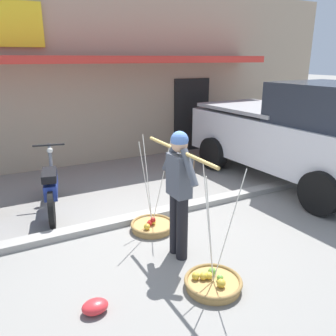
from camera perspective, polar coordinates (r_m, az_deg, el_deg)
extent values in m
plane|color=gray|center=(5.21, -0.51, -11.33)|extent=(90.00, 90.00, 0.00)
cube|color=gray|center=(5.75, -3.76, -7.87)|extent=(20.00, 0.24, 0.10)
cylinder|color=black|center=(4.66, 1.20, -9.10)|extent=(0.15, 0.15, 0.86)
cylinder|color=black|center=(4.52, 2.34, -10.00)|extent=(0.15, 0.15, 0.86)
cube|color=#474C56|center=(4.31, 1.85, -1.25)|extent=(0.20, 0.34, 0.54)
sphere|color=tan|center=(4.20, 1.90, 3.98)|extent=(0.21, 0.21, 0.21)
sphere|color=#4C70B2|center=(4.19, 1.91, 4.65)|extent=(0.22, 0.22, 0.22)
cylinder|color=#474C56|center=(4.46, 0.33, 1.70)|extent=(0.09, 0.34, 0.43)
cylinder|color=#474C56|center=(4.06, 3.57, 0.05)|extent=(0.09, 0.34, 0.43)
cylinder|color=tan|center=(4.22, 1.89, 2.86)|extent=(0.05, 1.61, 0.04)
cylinder|color=#B2894C|center=(5.40, -2.60, -9.72)|extent=(0.63, 0.63, 0.09)
torus|color=olive|center=(5.37, -2.61, -9.25)|extent=(0.67, 0.67, 0.05)
sphere|color=red|center=(5.31, -3.07, -9.14)|extent=(0.08, 0.08, 0.08)
sphere|color=gold|center=(5.21, -3.51, -9.68)|extent=(0.10, 0.10, 0.10)
sphere|color=red|center=(5.35, -3.00, -8.98)|extent=(0.08, 0.08, 0.08)
sphere|color=yellow|center=(5.36, -2.51, -8.87)|extent=(0.09, 0.09, 0.09)
sphere|color=#B0201B|center=(5.32, -2.49, -8.56)|extent=(0.08, 0.08, 0.08)
cylinder|color=silver|center=(5.23, -3.39, -2.00)|extent=(0.01, 0.30, 1.36)
cylinder|color=silver|center=(4.99, -3.65, -2.97)|extent=(0.26, 0.16, 1.36)
cylinder|color=silver|center=(5.09, -1.09, -2.50)|extent=(0.26, 0.16, 1.36)
cylinder|color=#B2894C|center=(4.22, 7.46, -18.56)|extent=(0.63, 0.63, 0.09)
torus|color=olive|center=(4.19, 7.49, -18.01)|extent=(0.67, 0.67, 0.05)
sphere|color=gold|center=(4.18, 5.88, -17.36)|extent=(0.09, 0.09, 0.09)
sphere|color=gold|center=(4.18, 4.59, -17.38)|extent=(0.09, 0.09, 0.09)
sphere|color=#67A03D|center=(4.26, 7.27, -16.62)|extent=(0.09, 0.09, 0.09)
sphere|color=gold|center=(4.09, 8.79, -18.34)|extent=(0.10, 0.10, 0.10)
sphere|color=#73B244|center=(4.19, 8.60, -17.51)|extent=(0.08, 0.08, 0.08)
sphere|color=gold|center=(4.20, 6.76, -17.27)|extent=(0.09, 0.09, 0.09)
cylinder|color=silver|center=(3.94, 6.67, -8.96)|extent=(0.01, 0.30, 1.36)
cylinder|color=silver|center=(3.72, 6.96, -10.69)|extent=(0.26, 0.16, 1.36)
cylinder|color=silver|center=(3.85, 10.06, -9.77)|extent=(0.26, 0.16, 1.36)
cylinder|color=black|center=(6.82, -18.44, -2.40)|extent=(0.19, 0.58, 0.58)
cylinder|color=black|center=(5.67, -18.69, -6.57)|extent=(0.19, 0.58, 0.58)
cube|color=navy|center=(6.74, -18.65, -0.31)|extent=(0.19, 0.30, 0.06)
cube|color=navy|center=(6.07, -18.78, -2.70)|extent=(0.37, 0.92, 0.24)
cube|color=black|center=(5.82, -19.05, -1.09)|extent=(0.33, 0.59, 0.12)
cylinder|color=slate|center=(6.61, -18.78, 0.49)|extent=(0.12, 0.30, 0.76)
cylinder|color=black|center=(6.43, -19.14, 3.61)|extent=(0.54, 0.14, 0.04)
sphere|color=silver|center=(6.62, -18.98, 2.76)|extent=(0.11, 0.11, 0.11)
cube|color=silver|center=(7.75, 19.91, 4.22)|extent=(2.12, 4.79, 0.96)
cube|color=#282D38|center=(7.12, 25.74, 9.48)|extent=(1.84, 1.96, 0.76)
cube|color=gray|center=(8.35, 14.74, 9.66)|extent=(1.91, 2.43, 0.08)
cylinder|color=black|center=(6.31, 23.95, -3.79)|extent=(0.30, 0.77, 0.76)
cylinder|color=black|center=(9.49, 16.62, 3.89)|extent=(0.30, 0.77, 0.76)
cylinder|color=black|center=(8.22, 7.50, 2.42)|extent=(0.30, 0.77, 0.76)
cube|color=tan|center=(11.24, -11.95, 15.18)|extent=(13.00, 5.00, 4.20)
cube|color=red|center=(8.39, -6.02, 17.44)|extent=(7.15, 1.00, 0.16)
cube|color=black|center=(9.83, 3.88, 8.75)|extent=(1.10, 0.06, 2.00)
ellipsoid|color=red|center=(3.93, -11.98, -21.52)|extent=(0.28, 0.22, 0.14)
cube|color=olive|center=(7.86, 2.30, 0.16)|extent=(0.44, 0.36, 0.32)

